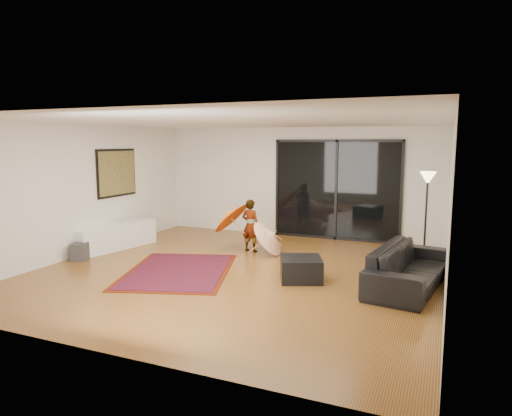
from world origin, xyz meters
The scene contains 17 objects.
floor centered at (0.00, 0.00, 0.00)m, with size 7.00×7.00×0.00m, color olive.
ceiling centered at (0.00, 0.00, 2.70)m, with size 7.00×7.00×0.00m, color white.
wall_back centered at (0.00, 3.50, 1.35)m, with size 7.00×7.00×0.00m, color silver.
wall_front centered at (0.00, -3.50, 1.35)m, with size 7.00×7.00×0.00m, color silver.
wall_left centered at (-3.50, 0.00, 1.35)m, with size 7.00×7.00×0.00m, color silver.
wall_right centered at (3.50, 0.00, 1.35)m, with size 7.00×7.00×0.00m, color silver.
sliding_door centered at (1.00, 3.47, 1.20)m, with size 3.06×0.07×2.40m.
painting centered at (-3.46, 1.00, 1.65)m, with size 0.04×1.28×1.08m.
media_console centered at (-3.25, 0.60, 0.27)m, with size 0.48×1.94×0.54m, color white.
speaker centered at (-3.25, -0.48, 0.17)m, with size 0.30×0.30×0.34m, color #424244.
persian_rug centered at (-0.99, -0.39, 0.01)m, with size 2.50×2.96×0.02m.
sofa centered at (2.95, 0.31, 0.34)m, with size 2.30×0.90×0.67m, color black.
ottoman centered at (1.22, -0.02, 0.20)m, with size 0.68×0.68×0.39m, color black.
floor_lamp centered at (3.10, 1.98, 1.41)m, with size 0.31×0.31×1.78m.
child centered at (-0.40, 1.54, 0.57)m, with size 0.41×0.27×1.13m, color #999999.
parasol_orange centered at (-0.95, 1.49, 0.73)m, with size 0.75×0.90×0.90m.
parasol_white centered at (0.20, 1.39, 0.50)m, with size 0.66×0.83×0.93m.
Camera 1 is at (3.46, -7.28, 2.35)m, focal length 32.00 mm.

